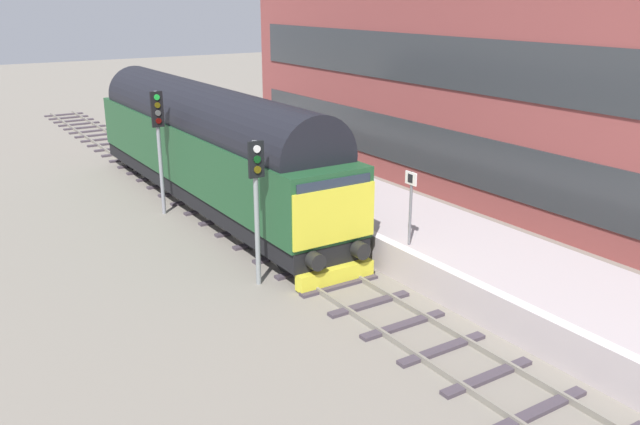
{
  "coord_description": "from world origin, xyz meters",
  "views": [
    {
      "loc": [
        -9.64,
        -18.21,
        7.73
      ],
      "look_at": [
        0.2,
        -2.86,
        1.79
      ],
      "focal_mm": 37.31,
      "sensor_mm": 36.0,
      "label": 1
    }
  ],
  "objects_px": {
    "signal_post_mid": "(159,135)",
    "platform_number_sign": "(411,197)",
    "waiting_passenger": "(243,139)",
    "diesel_locomotive": "(206,143)",
    "signal_post_near": "(257,194)"
  },
  "relations": [
    {
      "from": "signal_post_mid",
      "to": "platform_number_sign",
      "type": "bearing_deg",
      "value": -67.88
    },
    {
      "from": "platform_number_sign",
      "to": "waiting_passenger",
      "type": "bearing_deg",
      "value": 87.29
    },
    {
      "from": "diesel_locomotive",
      "to": "signal_post_mid",
      "type": "distance_m",
      "value": 1.87
    },
    {
      "from": "signal_post_mid",
      "to": "waiting_passenger",
      "type": "xyz_separation_m",
      "value": [
        4.39,
        2.1,
        -0.98
      ]
    },
    {
      "from": "signal_post_mid",
      "to": "waiting_passenger",
      "type": "height_order",
      "value": "signal_post_mid"
    },
    {
      "from": "signal_post_near",
      "to": "waiting_passenger",
      "type": "relative_size",
      "value": 2.51
    },
    {
      "from": "platform_number_sign",
      "to": "waiting_passenger",
      "type": "xyz_separation_m",
      "value": [
        0.55,
        11.56,
        -0.42
      ]
    },
    {
      "from": "platform_number_sign",
      "to": "signal_post_mid",
      "type": "bearing_deg",
      "value": 112.12
    },
    {
      "from": "diesel_locomotive",
      "to": "signal_post_near",
      "type": "relative_size",
      "value": 4.34
    },
    {
      "from": "signal_post_mid",
      "to": "signal_post_near",
      "type": "bearing_deg",
      "value": -90.0
    },
    {
      "from": "signal_post_near",
      "to": "waiting_passenger",
      "type": "distance_m",
      "value": 10.67
    },
    {
      "from": "signal_post_near",
      "to": "signal_post_mid",
      "type": "xyz_separation_m",
      "value": [
        -0.0,
        7.6,
        0.31
      ]
    },
    {
      "from": "diesel_locomotive",
      "to": "signal_post_mid",
      "type": "relative_size",
      "value": 3.92
    },
    {
      "from": "diesel_locomotive",
      "to": "signal_post_mid",
      "type": "bearing_deg",
      "value": -179.83
    },
    {
      "from": "signal_post_near",
      "to": "waiting_passenger",
      "type": "height_order",
      "value": "signal_post_near"
    }
  ]
}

